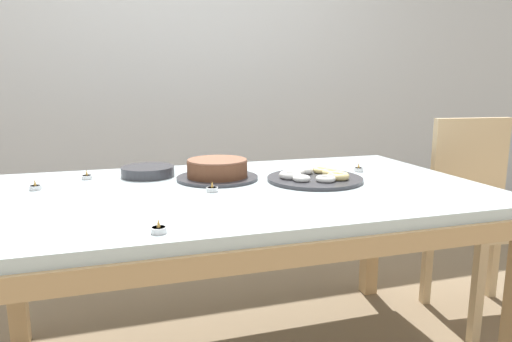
# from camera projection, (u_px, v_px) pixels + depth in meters

# --- Properties ---
(wall_back) EXTENTS (8.00, 0.10, 2.60)m
(wall_back) POSITION_uv_depth(u_px,v_px,m) (173.00, 54.00, 3.12)
(wall_back) COLOR silver
(wall_back) RESTS_ON ground
(dining_table) EXTENTS (1.81, 1.05, 0.74)m
(dining_table) POSITION_uv_depth(u_px,v_px,m) (237.00, 208.00, 1.65)
(dining_table) COLOR silver
(dining_table) RESTS_ON ground
(chair) EXTENTS (0.46, 0.46, 0.94)m
(chair) POSITION_uv_depth(u_px,v_px,m) (482.00, 208.00, 2.16)
(chair) COLOR #D1B284
(chair) RESTS_ON ground
(cake_chocolate_round) EXTENTS (0.32, 0.32, 0.08)m
(cake_chocolate_round) POSITION_uv_depth(u_px,v_px,m) (217.00, 170.00, 1.77)
(cake_chocolate_round) COLOR #333338
(cake_chocolate_round) RESTS_ON dining_table
(pastry_platter) EXTENTS (0.37, 0.37, 0.04)m
(pastry_platter) POSITION_uv_depth(u_px,v_px,m) (314.00, 177.00, 1.75)
(pastry_platter) COLOR #333338
(pastry_platter) RESTS_ON dining_table
(plate_stack) EXTENTS (0.21, 0.21, 0.04)m
(plate_stack) POSITION_uv_depth(u_px,v_px,m) (148.00, 171.00, 1.83)
(plate_stack) COLOR #333338
(plate_stack) RESTS_ON dining_table
(tealight_centre) EXTENTS (0.04, 0.04, 0.04)m
(tealight_centre) POSITION_uv_depth(u_px,v_px,m) (359.00, 169.00, 1.93)
(tealight_centre) COLOR silver
(tealight_centre) RESTS_ON dining_table
(tealight_near_front) EXTENTS (0.04, 0.04, 0.04)m
(tealight_near_front) POSITION_uv_depth(u_px,v_px,m) (35.00, 187.00, 1.60)
(tealight_near_front) COLOR silver
(tealight_near_front) RESTS_ON dining_table
(tealight_left_edge) EXTENTS (0.04, 0.04, 0.04)m
(tealight_left_edge) POSITION_uv_depth(u_px,v_px,m) (87.00, 177.00, 1.77)
(tealight_left_edge) COLOR silver
(tealight_left_edge) RESTS_ON dining_table
(tealight_near_cakes) EXTENTS (0.04, 0.04, 0.04)m
(tealight_near_cakes) POSITION_uv_depth(u_px,v_px,m) (212.00, 189.00, 1.57)
(tealight_near_cakes) COLOR silver
(tealight_near_cakes) RESTS_ON dining_table
(tealight_right_edge) EXTENTS (0.04, 0.04, 0.04)m
(tealight_right_edge) POSITION_uv_depth(u_px,v_px,m) (159.00, 229.00, 1.14)
(tealight_right_edge) COLOR silver
(tealight_right_edge) RESTS_ON dining_table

